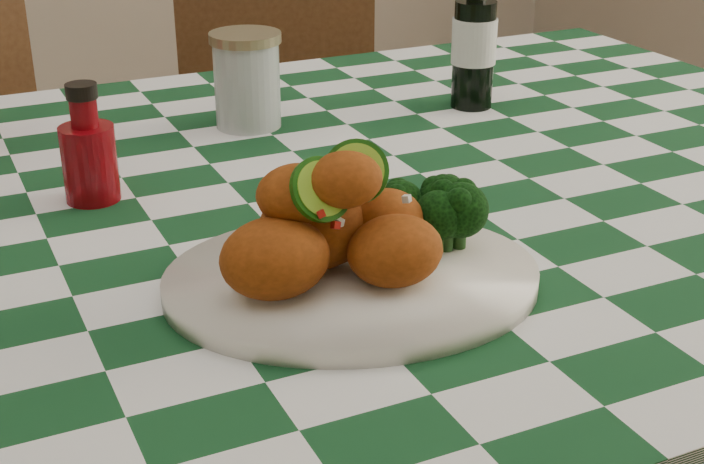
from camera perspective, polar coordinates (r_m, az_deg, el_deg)
name	(u,v)px	position (r m, az deg, el deg)	size (l,w,h in m)	color
plate	(352,281)	(0.84, 0.00, -2.84)	(0.32, 0.25, 0.02)	white
fried_chicken_pile	(340,215)	(0.81, -0.71, 1.01)	(0.17, 0.13, 0.11)	#923B0E
broccoli_side	(439,215)	(0.88, 5.08, 1.00)	(0.08, 0.08, 0.06)	black
ketchup_bottle	(87,143)	(1.05, -15.14, 5.02)	(0.06, 0.06, 0.13)	#6C050B
mason_jar	(247,80)	(1.25, -6.13, 8.78)	(0.09, 0.09, 0.12)	#B2BCBA
beer_bottle	(475,29)	(1.33, 7.16, 11.66)	(0.06, 0.06, 0.21)	black
wooden_chair_left	(1,281)	(1.74, -19.76, -2.70)	(0.39, 0.41, 0.86)	#472814
wooden_chair_right	(293,228)	(1.87, -3.48, 0.24)	(0.38, 0.40, 0.83)	#472814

